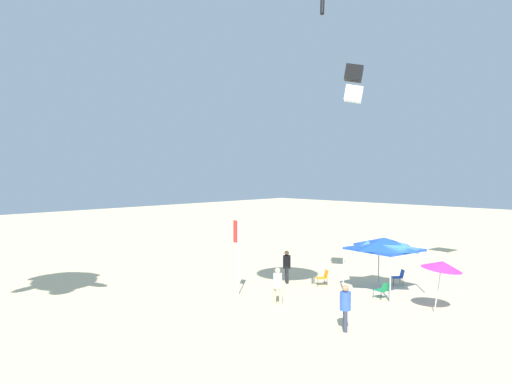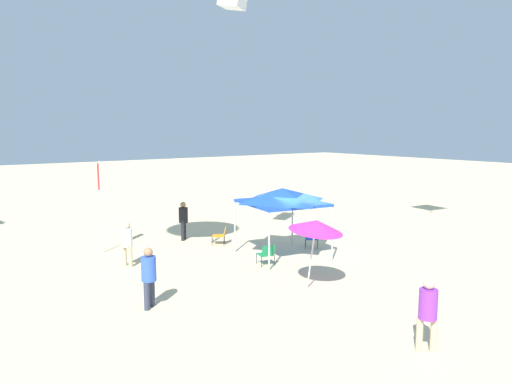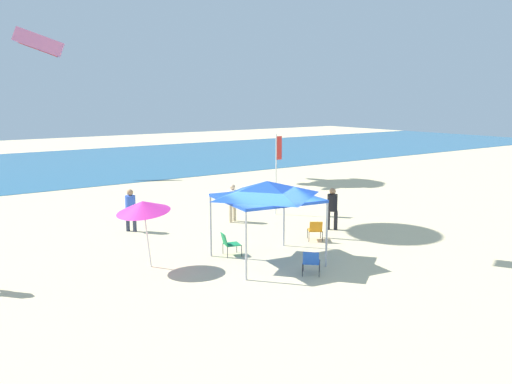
{
  "view_description": "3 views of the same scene",
  "coord_description": "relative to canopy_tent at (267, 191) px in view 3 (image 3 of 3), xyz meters",
  "views": [
    {
      "loc": [
        -12.71,
        23.2,
        6.19
      ],
      "look_at": [
        -1.08,
        11.17,
        5.45
      ],
      "focal_mm": 35.25,
      "sensor_mm": 36.0,
      "label": 1
    },
    {
      "loc": [
        -14.24,
        12.28,
        5.1
      ],
      "look_at": [
        1.03,
        1.21,
        2.57
      ],
      "focal_mm": 33.17,
      "sensor_mm": 36.0,
      "label": 2
    },
    {
      "loc": [
        -10.49,
        -13.5,
        5.56
      ],
      "look_at": [
        1.54,
        3.09,
        1.88
      ],
      "focal_mm": 37.74,
      "sensor_mm": 36.0,
      "label": 3
    }
  ],
  "objects": [
    {
      "name": "folding_chair_left_of_tent",
      "position": [
        0.23,
        -1.99,
        -1.97
      ],
      "size": [
        0.8,
        0.81,
        0.82
      ],
      "rotation": [
        0.0,
        0.0,
        2.37
      ],
      "color": "black",
      "rests_on": "ground"
    },
    {
      "name": "beach_umbrella",
      "position": [
        -3.72,
        1.64,
        -0.36
      ],
      "size": [
        1.77,
        1.75,
        2.41
      ],
      "color": "silver",
      "rests_on": "ground"
    },
    {
      "name": "person_beachcomber",
      "position": [
        -2.09,
        6.57,
        -1.4
      ],
      "size": [
        0.42,
        0.42,
        1.78
      ],
      "rotation": [
        0.0,
        0.0,
        2.23
      ],
      "color": "#33384C",
      "rests_on": "ground"
    },
    {
      "name": "kite_parafoil_pink",
      "position": [
        -0.55,
        24.93,
        6.68
      ],
      "size": [
        3.07,
        1.93,
        2.06
      ],
      "rotation": [
        0.0,
        0.0,
        5.71
      ],
      "color": "pink"
    },
    {
      "name": "banner_flag",
      "position": [
        4.86,
        5.64,
        -0.16
      ],
      "size": [
        0.36,
        0.06,
        3.8
      ],
      "color": "silver",
      "rests_on": "ground"
    },
    {
      "name": "ground",
      "position": [
        -0.16,
        -0.56,
        -2.49
      ],
      "size": [
        120.0,
        120.0,
        0.1
      ],
      "primitive_type": "cube",
      "color": "beige"
    },
    {
      "name": "folding_chair_facing_ocean",
      "position": [
        -0.69,
        1.3,
        -1.97
      ],
      "size": [
        0.74,
        0.66,
        0.82
      ],
      "rotation": [
        0.0,
        0.0,
        1.31
      ],
      "color": "black",
      "rests_on": "ground"
    },
    {
      "name": "folding_chair_near_cooler",
      "position": [
        3.09,
        0.97,
        -1.97
      ],
      "size": [
        0.78,
        0.81,
        0.82
      ],
      "rotation": [
        0.0,
        0.0,
        2.53
      ],
      "color": "black",
      "rests_on": "ground"
    },
    {
      "name": "ocean_strip",
      "position": [
        -0.16,
        30.3,
        -2.43
      ],
      "size": [
        120.0,
        23.9,
        0.02
      ],
      "primitive_type": "cube",
      "color": "#28668E",
      "rests_on": "ground"
    },
    {
      "name": "person_far_stroller",
      "position": [
        4.86,
        1.89,
        -1.4
      ],
      "size": [
        0.42,
        0.42,
        1.78
      ],
      "rotation": [
        0.0,
        0.0,
        5.57
      ],
      "color": "black",
      "rests_on": "ground"
    },
    {
      "name": "canopy_tent",
      "position": [
        0.0,
        0.0,
        0.0
      ],
      "size": [
        3.41,
        3.28,
        2.77
      ],
      "rotation": [
        0.0,
        0.0,
        -0.15
      ],
      "color": "#B7B7BC",
      "rests_on": "ground"
    },
    {
      "name": "person_by_tent",
      "position": [
        2.28,
        5.55,
        -1.44
      ],
      "size": [
        0.43,
        0.4,
        1.7
      ],
      "rotation": [
        0.0,
        0.0,
        0.39
      ],
      "color": "#C6B28C",
      "rests_on": "ground"
    }
  ]
}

